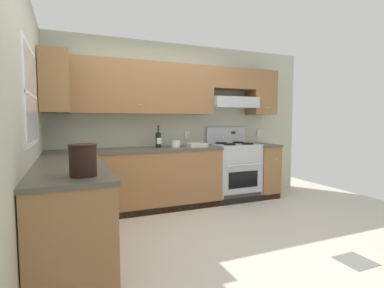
# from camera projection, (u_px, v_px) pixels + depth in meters

# --- Properties ---
(ground_plane) EXTENTS (7.04, 7.04, 0.00)m
(ground_plane) POSITION_uv_depth(u_px,v_px,m) (191.00, 238.00, 3.32)
(ground_plane) COLOR beige
(floor_accent_tile) EXTENTS (0.30, 0.30, 0.01)m
(floor_accent_tile) POSITION_uv_depth(u_px,v_px,m) (355.00, 261.00, 2.76)
(floor_accent_tile) COLOR slate
(floor_accent_tile) RESTS_ON ground_plane
(wall_back) EXTENTS (4.68, 0.57, 2.55)m
(wall_back) POSITION_uv_depth(u_px,v_px,m) (177.00, 111.00, 4.75)
(wall_back) COLOR #B7BAA3
(wall_back) RESTS_ON ground_plane
(wall_left) EXTENTS (0.47, 4.00, 2.55)m
(wall_left) POSITION_uv_depth(u_px,v_px,m) (28.00, 118.00, 2.80)
(wall_left) COLOR #B7BAA3
(wall_left) RESTS_ON ground_plane
(counter_back_run) EXTENTS (3.60, 0.65, 0.91)m
(counter_back_run) POSITION_uv_depth(u_px,v_px,m) (158.00, 178.00, 4.41)
(counter_back_run) COLOR olive
(counter_back_run) RESTS_ON ground_plane
(counter_left_run) EXTENTS (0.63, 1.91, 0.91)m
(counter_left_run) POSITION_uv_depth(u_px,v_px,m) (71.00, 212.00, 2.79)
(counter_left_run) COLOR olive
(counter_left_run) RESTS_ON ground_plane
(stove) EXTENTS (0.76, 0.62, 1.20)m
(stove) POSITION_uv_depth(u_px,v_px,m) (234.00, 171.00, 4.94)
(stove) COLOR #B7BABC
(stove) RESTS_ON ground_plane
(wine_bottle) EXTENTS (0.08, 0.09, 0.33)m
(wine_bottle) POSITION_uv_depth(u_px,v_px,m) (158.00, 139.00, 4.46)
(wine_bottle) COLOR black
(wine_bottle) RESTS_ON counter_back_run
(bowl) EXTENTS (0.29, 0.25, 0.06)m
(bowl) POSITION_uv_depth(u_px,v_px,m) (197.00, 146.00, 4.57)
(bowl) COLOR beige
(bowl) RESTS_ON counter_back_run
(bucket) EXTENTS (0.21, 0.21, 0.24)m
(bucket) POSITION_uv_depth(u_px,v_px,m) (83.00, 159.00, 2.17)
(bucket) COLOR black
(bucket) RESTS_ON counter_left_run
(paper_towel_roll) EXTENTS (0.14, 0.14, 0.10)m
(paper_towel_roll) POSITION_uv_depth(u_px,v_px,m) (176.00, 144.00, 4.51)
(paper_towel_roll) COLOR white
(paper_towel_roll) RESTS_ON counter_back_run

